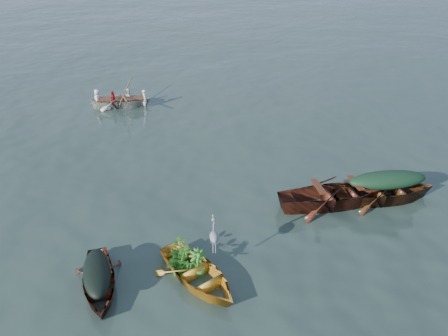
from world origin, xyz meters
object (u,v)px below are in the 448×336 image
object	(u,v)px
heron	(214,242)
yellow_dinghy	(198,282)
green_tarp_boat	(383,201)
open_wooden_boat	(334,205)
dark_covered_boat	(100,288)
rowed_boat	(122,107)

from	to	relation	value
heron	yellow_dinghy	bearing A→B (deg)	-174.81
heron	green_tarp_boat	bearing A→B (deg)	-8.53
green_tarp_boat	open_wooden_boat	xyz separation A→B (m)	(-1.59, -0.08, 0.00)
dark_covered_boat	green_tarp_boat	world-z (taller)	green_tarp_boat
rowed_boat	yellow_dinghy	bearing A→B (deg)	-167.06
open_wooden_boat	heron	distance (m)	4.70
yellow_dinghy	open_wooden_boat	xyz separation A→B (m)	(4.28, 2.89, 0.00)
yellow_dinghy	open_wooden_boat	bearing A→B (deg)	-0.21
yellow_dinghy	green_tarp_boat	size ratio (longest dim) A/B	0.72
green_tarp_boat	rowed_boat	bearing A→B (deg)	42.09
dark_covered_boat	green_tarp_boat	xyz separation A→B (m)	(8.18, 2.98, 0.00)
green_tarp_boat	rowed_boat	size ratio (longest dim) A/B	1.16
open_wooden_boat	rowed_boat	xyz separation A→B (m)	(-7.34, 9.00, 0.00)
dark_covered_boat	yellow_dinghy	bearing A→B (deg)	-10.54
rowed_boat	open_wooden_boat	bearing A→B (deg)	-142.29
dark_covered_boat	rowed_boat	bearing A→B (deg)	82.84
yellow_dinghy	dark_covered_boat	bearing A→B (deg)	146.03
yellow_dinghy	green_tarp_boat	bearing A→B (deg)	-7.38
rowed_boat	heron	xyz separation A→B (m)	(3.49, -11.54, 0.89)
dark_covered_boat	rowed_boat	xyz separation A→B (m)	(-0.75, 11.90, 0.00)
green_tarp_boat	heron	xyz separation A→B (m)	(-5.44, -2.62, 0.89)
yellow_dinghy	dark_covered_boat	distance (m)	2.31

